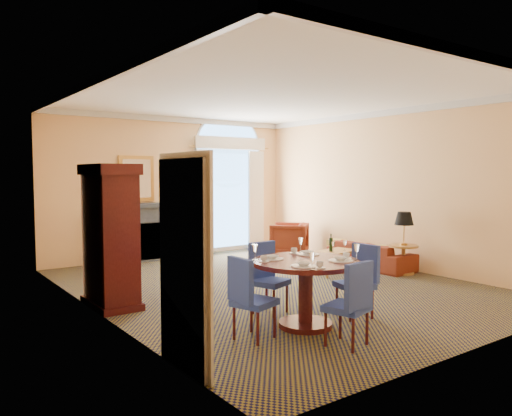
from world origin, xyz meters
TOP-DOWN VIEW (x-y plane):
  - ground at (0.00, 0.00)m, footprint 7.50×7.50m
  - room_envelope at (-0.03, 0.67)m, footprint 6.04×7.52m
  - armoire at (-2.72, 0.30)m, footprint 0.59×1.04m
  - dining_table at (-1.10, -2.08)m, footprint 1.34×1.34m
  - dining_chair_north at (-1.08, -1.23)m, footprint 0.55×0.55m
  - dining_chair_south at (-1.19, -2.94)m, footprint 0.53×0.53m
  - dining_chair_east at (-0.19, -2.14)m, footprint 0.52×0.52m
  - dining_chair_west at (-1.97, -2.06)m, footprint 0.54×0.54m
  - sofa at (2.55, 0.07)m, footprint 0.75×1.82m
  - armchair at (2.23, 2.25)m, footprint 1.17×1.17m
  - coffee_table at (1.53, 0.05)m, footprint 0.96×0.64m
  - side_table at (2.60, -0.70)m, footprint 0.55×0.55m

SIDE VIEW (x-z plane):
  - ground at x=0.00m, z-range 0.00..0.00m
  - sofa at x=2.55m, z-range 0.00..0.53m
  - armchair at x=2.23m, z-range 0.00..0.77m
  - coffee_table at x=1.53m, z-range 0.03..0.81m
  - dining_chair_north at x=-1.08m, z-range 0.07..1.03m
  - dining_chair_south at x=-1.19m, z-range 0.07..1.03m
  - dining_chair_east at x=-0.19m, z-range 0.07..1.03m
  - dining_chair_west at x=-1.97m, z-range 0.07..1.03m
  - dining_table at x=-1.10m, z-range 0.10..1.14m
  - side_table at x=2.60m, z-range 0.17..1.33m
  - armoire at x=-2.72m, z-range -0.04..2.01m
  - room_envelope at x=-0.03m, z-range 0.78..4.23m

